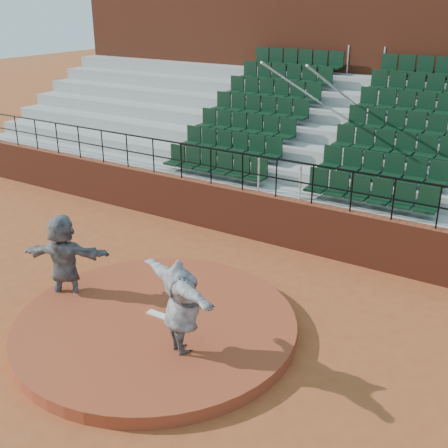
# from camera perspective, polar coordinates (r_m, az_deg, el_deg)

# --- Properties ---
(ground) EXTENTS (90.00, 90.00, 0.00)m
(ground) POSITION_cam_1_polar(r_m,az_deg,el_deg) (11.32, -6.89, -10.68)
(ground) COLOR #A14B24
(ground) RESTS_ON ground
(pitchers_mound) EXTENTS (5.50, 5.50, 0.25)m
(pitchers_mound) POSITION_cam_1_polar(r_m,az_deg,el_deg) (11.25, -6.92, -10.15)
(pitchers_mound) COLOR #9C3F23
(pitchers_mound) RESTS_ON ground
(pitching_rubber) EXTENTS (0.60, 0.15, 0.03)m
(pitching_rubber) POSITION_cam_1_polar(r_m,az_deg,el_deg) (11.28, -6.47, -9.21)
(pitching_rubber) COLOR white
(pitching_rubber) RESTS_ON pitchers_mound
(boundary_wall) EXTENTS (24.00, 0.30, 1.30)m
(boundary_wall) POSITION_cam_1_polar(r_m,az_deg,el_deg) (14.77, 5.18, 0.42)
(boundary_wall) COLOR maroon
(boundary_wall) RESTS_ON ground
(wall_railing) EXTENTS (24.04, 0.05, 1.03)m
(wall_railing) POSITION_cam_1_polar(r_m,az_deg,el_deg) (14.31, 5.37, 5.55)
(wall_railing) COLOR black
(wall_railing) RESTS_ON boundary_wall
(seating_deck) EXTENTS (24.00, 5.97, 4.63)m
(seating_deck) POSITION_cam_1_polar(r_m,az_deg,el_deg) (17.68, 10.75, 6.53)
(seating_deck) COLOR #9C9C97
(seating_deck) RESTS_ON ground
(press_box_facade) EXTENTS (24.00, 3.00, 7.10)m
(press_box_facade) POSITION_cam_1_polar(r_m,az_deg,el_deg) (20.95, 15.40, 14.46)
(press_box_facade) COLOR maroon
(press_box_facade) RESTS_ON ground
(pitcher) EXTENTS (2.27, 1.45, 1.80)m
(pitcher) POSITION_cam_1_polar(r_m,az_deg,el_deg) (9.80, -4.35, -8.33)
(pitcher) COLOR black
(pitcher) RESTS_ON pitchers_mound
(fielder) EXTENTS (1.90, 1.34, 1.98)m
(fielder) POSITION_cam_1_polar(r_m,az_deg,el_deg) (12.25, -15.91, -3.44)
(fielder) COLOR black
(fielder) RESTS_ON ground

